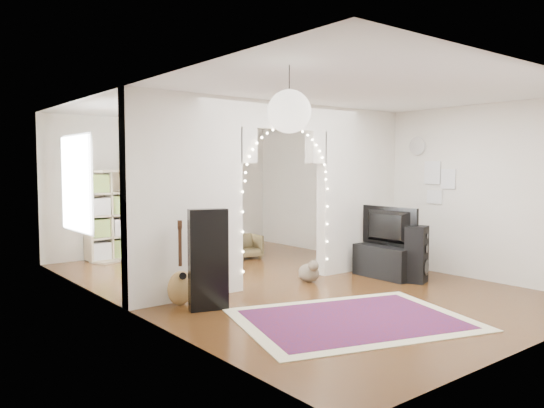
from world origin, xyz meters
TOP-DOWN VIEW (x-y plane):
  - floor at (0.00, 0.00)m, footprint 7.50×7.50m
  - ceiling at (0.00, 0.00)m, footprint 5.00×7.50m
  - wall_back at (0.00, 3.75)m, footprint 5.00×0.02m
  - wall_front at (0.00, -3.75)m, footprint 5.00×0.02m
  - wall_left at (-2.50, 0.00)m, footprint 0.02×7.50m
  - wall_right at (2.50, 0.00)m, footprint 0.02×7.50m
  - divider_wall at (0.00, 0.00)m, footprint 5.00×0.20m
  - fairy_lights at (0.00, -0.13)m, footprint 1.64×0.04m
  - window at (-2.47, 1.80)m, footprint 0.04×1.20m
  - wall_clock at (2.48, -0.60)m, footprint 0.03×0.31m
  - picture_frames at (2.48, -1.00)m, footprint 0.02×0.50m
  - paper_lantern at (-1.90, -2.40)m, footprint 0.40×0.40m
  - ceiling_fan at (0.00, 2.00)m, footprint 1.10×1.10m
  - area_rug at (-0.65, -2.05)m, footprint 3.01×2.59m
  - guitar_case at (-1.71, -0.66)m, footprint 0.50×0.29m
  - acoustic_guitar at (-1.87, -0.25)m, footprint 0.39×0.25m
  - tabby_cat at (0.31, -0.27)m, footprint 0.35×0.58m
  - floor_speaker at (1.57, -1.28)m, footprint 0.41×0.39m
  - media_console at (1.47, -0.75)m, footprint 0.42×1.01m
  - tv at (1.47, -0.75)m, footprint 0.16×1.08m
  - bookcase at (-0.91, 3.50)m, footprint 1.69×0.98m
  - dining_table at (-0.09, 3.12)m, footprint 1.28×0.93m
  - flower_vase at (-0.09, 3.12)m, footprint 0.20×0.20m
  - dining_chair_left at (0.18, 2.13)m, footprint 0.56×0.57m
  - dining_chair_right at (0.80, 2.04)m, footprint 0.55×0.56m

SIDE VIEW (x-z plane):
  - floor at x=0.00m, z-range 0.00..0.00m
  - area_rug at x=-0.65m, z-range 0.00..0.02m
  - tabby_cat at x=0.31m, z-range -0.04..0.35m
  - dining_chair_right at x=0.80m, z-range 0.00..0.46m
  - dining_chair_left at x=0.18m, z-range 0.00..0.46m
  - media_console at x=1.47m, z-range 0.00..0.50m
  - acoustic_guitar at x=-1.87m, z-range -0.06..0.85m
  - floor_speaker at x=1.57m, z-range 0.00..0.85m
  - guitar_case at x=-1.71m, z-range 0.00..1.24m
  - dining_table at x=-0.09m, z-range 0.30..1.06m
  - tv at x=1.47m, z-range 0.50..1.12m
  - bookcase at x=-0.91m, z-range 0.00..1.69m
  - flower_vase at x=-0.09m, z-range 0.76..0.95m
  - wall_back at x=0.00m, z-range 0.00..2.70m
  - wall_front at x=0.00m, z-range 0.00..2.70m
  - wall_left at x=-2.50m, z-range 0.00..2.70m
  - wall_right at x=2.50m, z-range 0.00..2.70m
  - divider_wall at x=0.00m, z-range 0.07..2.77m
  - window at x=-2.47m, z-range 0.80..2.20m
  - picture_frames at x=2.48m, z-range 1.15..1.85m
  - fairy_lights at x=0.00m, z-range 0.75..2.35m
  - wall_clock at x=2.48m, z-range 1.95..2.25m
  - paper_lantern at x=-1.90m, z-range 2.05..2.45m
  - ceiling_fan at x=0.00m, z-range 2.25..2.55m
  - ceiling at x=0.00m, z-range 2.69..2.71m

